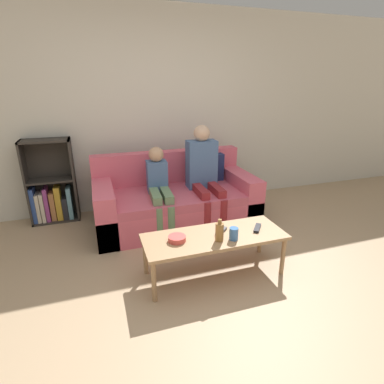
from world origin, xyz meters
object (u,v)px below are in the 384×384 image
Objects in this scene: bookshelf at (52,191)px; tv_remote_1 at (221,231)px; cup_near at (234,234)px; bottle at (219,232)px; person_child at (159,185)px; couch at (176,201)px; snack_bowl at (177,239)px; coffee_table at (214,239)px; tv_remote_0 at (257,228)px; person_adult at (204,169)px.

bookshelf reaches higher than tv_remote_1.
cup_near is 0.55× the size of bottle.
person_child is at bearing -28.77° from bookshelf.
couch is 12.59× the size of snack_bowl.
bookshelf is 9.49× the size of cup_near.
person_child is 1.19m from bottle.
couch is 1.18m from tv_remote_1.
coffee_table is 0.10m from tv_remote_1.
bookshelf is 6.80× the size of snack_bowl.
couch is 1.30m from tv_remote_0.
bottle reaches higher than coffee_table.
couch is 0.53m from person_adult.
bottle is at bearing -73.15° from tv_remote_1.
person_child is at bearing -173.52° from person_adult.
bottle is (-0.12, 0.02, 0.03)m from cup_near.
couch is at bearing 91.67° from coffee_table.
snack_bowl is (1.16, -1.73, 0.03)m from bookshelf.
bottle is at bearing -88.37° from couch.
bookshelf is 2.32m from tv_remote_1.
cup_near is at bearing -48.77° from bookshelf.
tv_remote_0 is (0.69, -1.07, -0.14)m from person_child.
person_child is 1.06m from snack_bowl.
tv_remote_0 reaches higher than coffee_table.
cup_near is (1.63, -1.86, 0.07)m from bookshelf.
tv_remote_0 is at bearing 11.60° from bottle.
person_adult is 1.30m from snack_bowl.
cup_near is at bearing -15.10° from snack_bowl.
bookshelf is 1.93m from person_adult.
coffee_table is 1.31× the size of person_child.
tv_remote_1 is at bearing -84.49° from couch.
bottle reaches higher than snack_bowl.
couch is at bearing 141.99° from tv_remote_1.
person_child is 4.87× the size of bottle.
tv_remote_0 is at bearing 20.07° from cup_near.
coffee_table is at bearing -109.83° from tv_remote_1.
person_child is at bearing 108.38° from cup_near.
bookshelf reaches higher than person_child.
snack_bowl is (-0.34, 0.01, 0.06)m from coffee_table.
cup_near reaches higher than snack_bowl.
person_adult is 1.24× the size of person_child.
cup_near is (0.16, -1.32, 0.17)m from couch.
person_adult reaches higher than person_child.
person_child is at bearing 85.70° from snack_bowl.
couch is 12.32× the size of tv_remote_1.
coffee_table is 0.42m from tv_remote_0.
coffee_table is 11.59× the size of cup_near.
couch is 1.31m from bottle.
tv_remote_1 is 1.02× the size of snack_bowl.
couch is 1.24m from snack_bowl.
person_child is 6.36× the size of snack_bowl.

